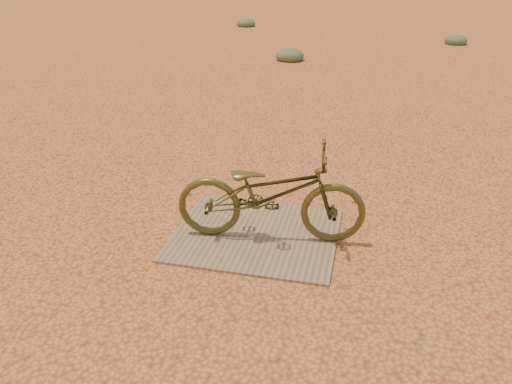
# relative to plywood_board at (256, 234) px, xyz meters

# --- Properties ---
(ground) EXTENTS (120.00, 120.00, 0.00)m
(ground) POSITION_rel_plywood_board_xyz_m (-0.16, -0.23, -0.01)
(ground) COLOR #D0884C
(ground) RESTS_ON ground
(plywood_board) EXTENTS (1.39, 1.22, 0.02)m
(plywood_board) POSITION_rel_plywood_board_xyz_m (0.00, 0.00, 0.00)
(plywood_board) COLOR #896A58
(plywood_board) RESTS_ON ground
(bicycle) EXTENTS (1.61, 0.74, 0.82)m
(bicycle) POSITION_rel_plywood_board_xyz_m (0.13, -0.03, 0.42)
(bicycle) COLOR #494720
(bicycle) RESTS_ON plywood_board
(kale_a) EXTENTS (0.65, 0.65, 0.36)m
(kale_a) POSITION_rel_plywood_board_xyz_m (-1.08, 7.87, -0.01)
(kale_a) COLOR #516542
(kale_a) RESTS_ON ground
(kale_b) EXTENTS (0.59, 0.59, 0.33)m
(kale_b) POSITION_rel_plywood_board_xyz_m (2.89, 11.16, -0.01)
(kale_b) COLOR #516542
(kale_b) RESTS_ON ground
(kale_c) EXTENTS (0.63, 0.63, 0.34)m
(kale_c) POSITION_rel_plywood_board_xyz_m (-3.55, 13.41, -0.01)
(kale_c) COLOR #516542
(kale_c) RESTS_ON ground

